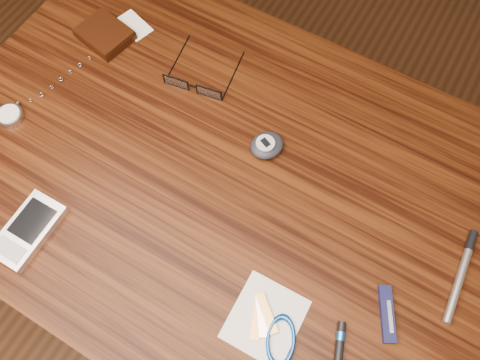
{
  "coord_description": "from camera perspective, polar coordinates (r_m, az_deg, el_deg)",
  "views": [
    {
      "loc": [
        0.21,
        -0.27,
        1.47
      ],
      "look_at": [
        0.05,
        0.0,
        0.76
      ],
      "focal_mm": 35.0,
      "sensor_mm": 36.0,
      "label": 1
    }
  ],
  "objects": [
    {
      "name": "ground",
      "position": [
        1.51,
        -1.58,
        -11.06
      ],
      "size": [
        3.8,
        3.8,
        0.0
      ],
      "primitive_type": "plane",
      "color": "#472814",
      "rests_on": "ground"
    },
    {
      "name": "desk",
      "position": [
        0.89,
        -2.63,
        -1.59
      ],
      "size": [
        1.0,
        0.7,
        0.75
      ],
      "color": "#371908",
      "rests_on": "ground"
    },
    {
      "name": "wallet_and_card",
      "position": [
        0.98,
        -16.08,
        16.74
      ],
      "size": [
        0.12,
        0.13,
        0.02
      ],
      "color": "black",
      "rests_on": "desk"
    },
    {
      "name": "eyeglasses",
      "position": [
        0.88,
        -5.63,
        11.47
      ],
      "size": [
        0.14,
        0.14,
        0.03
      ],
      "color": "black",
      "rests_on": "desk"
    },
    {
      "name": "pocket_watch",
      "position": [
        0.94,
        -25.87,
        7.43
      ],
      "size": [
        0.08,
        0.31,
        0.02
      ],
      "color": "#BBBBC0",
      "rests_on": "desk"
    },
    {
      "name": "pda_phone",
      "position": [
        0.82,
        -24.41,
        -5.59
      ],
      "size": [
        0.07,
        0.12,
        0.02
      ],
      "color": "silver",
      "rests_on": "desk"
    },
    {
      "name": "pedometer",
      "position": [
        0.81,
        3.28,
        4.27
      ],
      "size": [
        0.07,
        0.08,
        0.02
      ],
      "color": "black",
      "rests_on": "desk"
    },
    {
      "name": "notepad_keys",
      "position": [
        0.72,
        4.08,
        -17.8
      ],
      "size": [
        0.13,
        0.12,
        0.01
      ],
      "color": "silver",
      "rests_on": "desk"
    },
    {
      "name": "pocket_knife",
      "position": [
        0.75,
        17.48,
        -15.29
      ],
      "size": [
        0.06,
        0.08,
        0.01
      ],
      "color": "#11143D",
      "rests_on": "desk"
    },
    {
      "name": "silver_pen",
      "position": [
        0.81,
        25.53,
        -9.69
      ],
      "size": [
        0.02,
        0.16,
        0.01
      ],
      "color": "#B4B3B8",
      "rests_on": "desk"
    },
    {
      "name": "black_blue_pen",
      "position": [
        0.73,
        11.97,
        -19.88
      ],
      "size": [
        0.04,
        0.09,
        0.01
      ],
      "color": "black",
      "rests_on": "desk"
    }
  ]
}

